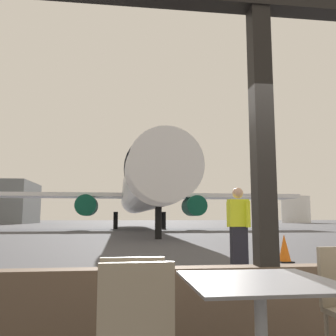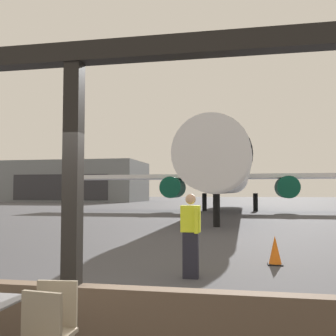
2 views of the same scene
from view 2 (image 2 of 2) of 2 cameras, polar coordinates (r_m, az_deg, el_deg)
ground_plane at (r=44.65m, az=8.31°, el=-5.73°), size 220.00×220.00×0.00m
window_frame at (r=5.04m, az=-13.50°, el=-9.11°), size 7.88×0.24×3.61m
cafe_chair_side_extra at (r=4.21m, az=-16.07°, el=-20.42°), size 0.42×0.42×0.91m
airplane at (r=35.34m, az=8.55°, el=-0.64°), size 30.99×36.31×10.35m
ground_crew_worker at (r=8.43m, az=3.25°, el=-9.42°), size 0.40×0.48×1.74m
traffic_cone at (r=10.34m, az=15.01°, el=-11.34°), size 0.36×0.36×0.71m
distant_hangar at (r=80.85m, az=-12.91°, el=-1.93°), size 25.99×14.65×7.70m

